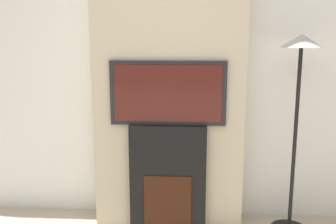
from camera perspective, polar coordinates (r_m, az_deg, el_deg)
wall_back at (r=3.22m, az=0.34°, el=7.40°), size 6.00×0.06×2.70m
chimney_breast at (r=3.05m, az=0.16°, el=7.19°), size 1.22×0.28×2.70m
fireplace at (r=3.11m, az=-0.00°, el=-9.97°), size 0.62×0.15×0.89m
television at (r=2.93m, az=-0.00°, el=2.90°), size 0.91×0.07×0.51m
floor_lamp at (r=3.03m, az=19.29°, el=4.04°), size 0.31×0.31×1.59m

